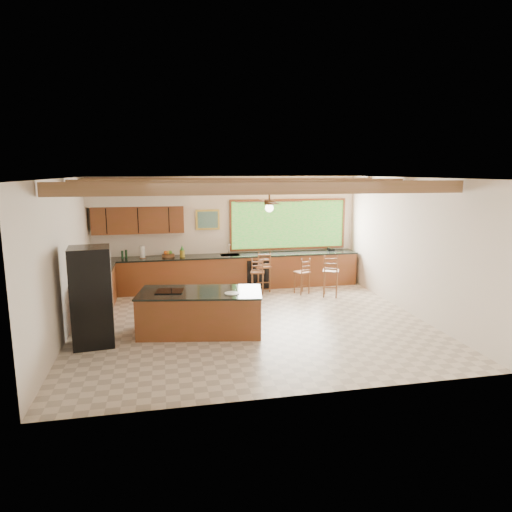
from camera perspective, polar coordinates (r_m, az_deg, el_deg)
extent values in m
plane|color=beige|center=(9.69, -0.62, -8.30)|extent=(7.20, 7.20, 0.00)
cube|color=silver|center=(12.48, -3.52, 3.02)|extent=(7.20, 0.04, 3.00)
cube|color=silver|center=(6.23, 5.17, -4.67)|extent=(7.20, 0.04, 3.00)
cube|color=silver|center=(9.32, -22.90, -0.36)|extent=(0.04, 6.50, 3.00)
cube|color=silver|center=(10.60, 18.83, 1.14)|extent=(0.04, 6.50, 3.00)
cube|color=#9B7A4D|center=(9.17, -0.65, 9.74)|extent=(7.20, 6.50, 0.04)
cube|color=#95644A|center=(7.61, 1.70, 8.51)|extent=(7.10, 0.15, 0.22)
cube|color=#95644A|center=(9.66, -1.23, 8.95)|extent=(7.10, 0.15, 0.22)
cube|color=#95644A|center=(11.44, -2.91, 9.18)|extent=(7.10, 0.15, 0.22)
cube|color=brown|center=(12.13, -14.50, 4.39)|extent=(2.30, 0.35, 0.70)
cube|color=silver|center=(12.02, -14.64, 7.20)|extent=(2.60, 0.50, 0.48)
cylinder|color=#FFEABF|center=(12.08, -17.93, 5.96)|extent=(0.10, 0.10, 0.01)
cylinder|color=#FFEABF|center=(12.02, -11.24, 6.24)|extent=(0.10, 0.10, 0.01)
cube|color=#6AAA3C|center=(12.78, 4.07, 3.96)|extent=(3.20, 0.04, 1.30)
cube|color=gold|center=(12.34, -6.06, 4.54)|extent=(0.64, 0.03, 0.54)
cube|color=#3E7153|center=(12.32, -6.05, 4.53)|extent=(0.54, 0.01, 0.44)
cube|color=brown|center=(12.33, -3.24, -2.07)|extent=(7.00, 0.65, 0.88)
cube|color=black|center=(12.24, -3.26, 0.03)|extent=(7.04, 0.69, 0.04)
cube|color=brown|center=(10.79, -19.38, -4.50)|extent=(0.65, 2.35, 0.88)
cube|color=black|center=(10.69, -19.53, -2.11)|extent=(0.69, 2.39, 0.04)
cube|color=black|center=(12.14, 0.26, -2.35)|extent=(0.60, 0.02, 0.78)
cube|color=silver|center=(12.24, -3.26, 0.06)|extent=(0.50, 0.38, 0.03)
cylinder|color=silver|center=(12.41, -3.41, 0.97)|extent=(0.03, 0.03, 0.30)
cylinder|color=silver|center=(12.29, -3.35, 1.49)|extent=(0.03, 0.20, 0.03)
cylinder|color=silver|center=(12.11, -14.03, 0.48)|extent=(0.13, 0.13, 0.32)
cylinder|color=#16381C|center=(12.22, -16.37, 0.17)|extent=(0.06, 0.06, 0.20)
cylinder|color=#16381C|center=(12.27, -15.92, 0.26)|extent=(0.06, 0.06, 0.21)
cube|color=black|center=(13.06, 9.34, 0.85)|extent=(0.19, 0.15, 0.08)
cube|color=brown|center=(9.08, -6.94, -7.05)|extent=(2.49, 1.47, 0.79)
cube|color=black|center=(8.97, -7.00, -4.52)|extent=(2.53, 1.51, 0.04)
cube|color=black|center=(9.03, -10.73, -4.34)|extent=(0.59, 0.50, 0.02)
cylinder|color=silver|center=(8.75, -3.02, -4.67)|extent=(0.29, 0.29, 0.01)
cube|color=black|center=(8.76, -19.84, -4.80)|extent=(0.77, 0.76, 1.81)
cube|color=silver|center=(8.71, -17.54, -4.74)|extent=(0.03, 0.05, 1.67)
cube|color=brown|center=(11.99, 0.85, -1.32)|extent=(0.40, 0.40, 0.04)
cylinder|color=brown|center=(11.88, 0.28, -3.12)|extent=(0.04, 0.04, 0.64)
cylinder|color=brown|center=(11.95, 1.74, -3.05)|extent=(0.04, 0.04, 0.64)
cylinder|color=brown|center=(12.18, -0.03, -2.79)|extent=(0.04, 0.04, 0.64)
cylinder|color=brown|center=(12.24, 1.40, -2.72)|extent=(0.04, 0.04, 0.64)
cube|color=brown|center=(11.73, 0.20, -2.01)|extent=(0.42, 0.42, 0.04)
cylinder|color=brown|center=(11.64, -0.32, -3.62)|extent=(0.03, 0.03, 0.56)
cylinder|color=brown|center=(11.70, 0.99, -3.55)|extent=(0.03, 0.03, 0.56)
cylinder|color=brown|center=(11.90, -0.58, -3.30)|extent=(0.03, 0.03, 0.56)
cylinder|color=brown|center=(11.96, 0.70, -3.24)|extent=(0.03, 0.03, 0.56)
cube|color=brown|center=(11.82, 5.77, -2.03)|extent=(0.44, 0.44, 0.04)
cylinder|color=brown|center=(11.72, 5.32, -3.59)|extent=(0.03, 0.03, 0.55)
cylinder|color=brown|center=(11.80, 6.55, -3.52)|extent=(0.03, 0.03, 0.55)
cylinder|color=brown|center=(11.97, 4.94, -3.29)|extent=(0.03, 0.03, 0.55)
cylinder|color=brown|center=(12.05, 6.16, -3.22)|extent=(0.03, 0.03, 0.55)
cube|color=brown|center=(11.64, 9.34, -1.85)|extent=(0.52, 0.52, 0.04)
cylinder|color=brown|center=(11.52, 8.85, -3.70)|extent=(0.04, 0.04, 0.64)
cylinder|color=brown|center=(11.63, 10.28, -3.61)|extent=(0.04, 0.04, 0.64)
cylinder|color=brown|center=(11.80, 8.33, -3.34)|extent=(0.04, 0.04, 0.64)
cylinder|color=brown|center=(11.91, 9.72, -3.26)|extent=(0.04, 0.04, 0.64)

